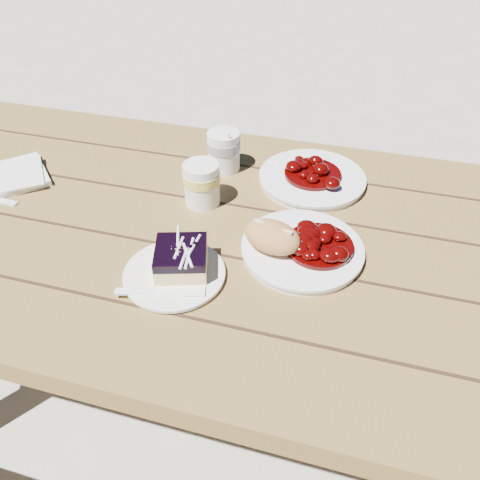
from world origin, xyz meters
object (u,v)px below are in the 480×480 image
(main_plate, at_px, (302,250))
(blueberry_cake, at_px, (181,258))
(dessert_plate, at_px, (174,275))
(picnic_table, at_px, (267,292))
(coffee_cup, at_px, (224,151))
(bread_roll, at_px, (272,237))
(second_plate, at_px, (312,179))
(second_cup, at_px, (202,184))

(main_plate, relative_size, blueberry_cake, 2.01)
(dessert_plate, bearing_deg, blueberry_cake, 56.31)
(picnic_table, relative_size, blueberry_cake, 17.80)
(dessert_plate, bearing_deg, main_plate, 30.60)
(blueberry_cake, distance_m, coffee_cup, 0.36)
(bread_roll, height_order, second_plate, bread_roll)
(second_cup, bearing_deg, picnic_table, -23.78)
(second_plate, bearing_deg, coffee_cup, 179.57)
(main_plate, xyz_separation_m, coffee_cup, (-0.23, 0.25, 0.04))
(bread_roll, bearing_deg, coffee_cup, 123.11)
(main_plate, bearing_deg, second_plate, 94.52)
(bread_roll, relative_size, blueberry_cake, 0.98)
(picnic_table, height_order, main_plate, main_plate)
(bread_roll, distance_m, coffee_cup, 0.32)
(blueberry_cake, relative_size, coffee_cup, 1.20)
(coffee_cup, relative_size, second_cup, 1.00)
(dessert_plate, xyz_separation_m, coffee_cup, (-0.02, 0.37, 0.04))
(blueberry_cake, bearing_deg, second_cup, 82.37)
(bread_roll, xyz_separation_m, coffee_cup, (-0.18, 0.27, 0.00))
(dessert_plate, xyz_separation_m, second_cup, (-0.03, 0.23, 0.04))
(blueberry_cake, bearing_deg, picnic_table, 30.35)
(coffee_cup, relative_size, second_plate, 0.40)
(dessert_plate, bearing_deg, picnic_table, 48.06)
(second_plate, distance_m, second_cup, 0.26)
(main_plate, bearing_deg, coffee_cup, 132.74)
(bread_roll, bearing_deg, main_plate, 19.98)
(bread_roll, relative_size, second_cup, 1.17)
(main_plate, bearing_deg, picnic_table, 154.57)
(dessert_plate, relative_size, second_cup, 1.89)
(blueberry_cake, bearing_deg, dessert_plate, -140.63)
(dessert_plate, bearing_deg, bread_roll, 33.91)
(picnic_table, height_order, bread_roll, bread_roll)
(dessert_plate, height_order, blueberry_cake, blueberry_cake)
(second_plate, bearing_deg, second_cup, -146.63)
(blueberry_cake, bearing_deg, coffee_cup, 77.96)
(picnic_table, height_order, dessert_plate, dessert_plate)
(picnic_table, bearing_deg, bread_roll, -75.10)
(dessert_plate, bearing_deg, second_cup, 96.27)
(dessert_plate, relative_size, blueberry_cake, 1.58)
(picnic_table, relative_size, bread_roll, 18.18)
(main_plate, distance_m, second_plate, 0.25)
(coffee_cup, bearing_deg, second_plate, -0.43)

